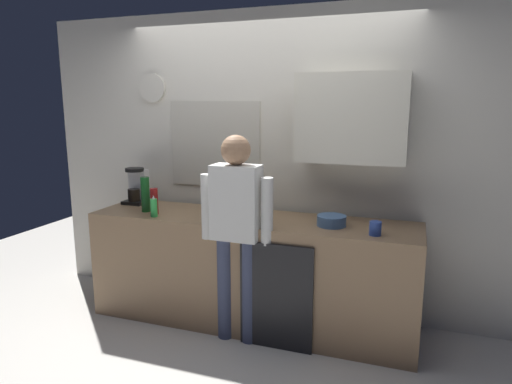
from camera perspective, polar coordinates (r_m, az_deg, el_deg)
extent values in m
plane|color=silver|center=(3.75, -2.36, -17.97)|extent=(8.00, 8.00, 0.00)
cube|color=#937251|center=(3.81, -0.72, -9.91)|extent=(2.68, 0.64, 0.91)
cube|color=black|center=(3.44, 2.53, -13.14)|extent=(0.56, 0.02, 0.82)
cube|color=silver|center=(3.99, 1.38, 3.63)|extent=(4.28, 0.10, 2.60)
cube|color=beige|center=(4.09, -5.23, 6.01)|extent=(0.86, 0.02, 0.76)
cube|color=#8CA5C6|center=(4.10, -5.20, 6.02)|extent=(0.80, 0.02, 0.70)
cube|color=silver|center=(3.59, 11.99, 9.09)|extent=(0.84, 0.32, 0.68)
cylinder|color=silver|center=(4.36, -12.94, 12.68)|extent=(0.26, 0.03, 0.26)
cube|color=black|center=(4.33, -14.88, -1.19)|extent=(0.20, 0.20, 0.03)
cube|color=silver|center=(4.35, -14.54, 0.96)|extent=(0.18, 0.08, 0.28)
cylinder|color=black|center=(4.29, -15.15, -0.36)|extent=(0.11, 0.11, 0.11)
cylinder|color=black|center=(4.28, -15.08, 2.73)|extent=(0.17, 0.17, 0.03)
cylinder|color=#2D8C33|center=(3.78, -4.47, -0.68)|extent=(0.09, 0.09, 0.28)
cylinder|color=brown|center=(3.87, -3.47, -0.78)|extent=(0.06, 0.06, 0.23)
cylinder|color=olive|center=(3.52, -0.85, -1.81)|extent=(0.06, 0.06, 0.25)
cylinder|color=#195923|center=(3.96, -13.79, -0.29)|extent=(0.07, 0.07, 0.30)
cylinder|color=maroon|center=(3.86, -12.72, -1.14)|extent=(0.06, 0.06, 0.22)
cylinder|color=#3351B2|center=(3.29, 14.82, -4.46)|extent=(0.08, 0.08, 0.10)
cylinder|color=#4C72A5|center=(3.47, 9.51, -3.59)|extent=(0.22, 0.22, 0.08)
cylinder|color=green|center=(3.78, -12.77, -1.97)|extent=(0.06, 0.06, 0.15)
cone|color=white|center=(3.76, -12.82, -0.63)|extent=(0.02, 0.02, 0.03)
cylinder|color=#3F4766|center=(3.60, -3.92, -11.98)|extent=(0.12, 0.12, 0.82)
cylinder|color=#3F4766|center=(3.53, -0.87, -12.44)|extent=(0.12, 0.12, 0.82)
cube|color=white|center=(3.35, -2.51, -1.32)|extent=(0.36, 0.20, 0.56)
sphere|color=#A57A59|center=(3.29, -2.57, 5.33)|extent=(0.22, 0.22, 0.22)
cylinder|color=white|center=(3.46, -6.20, -1.84)|extent=(0.09, 0.09, 0.50)
cylinder|color=white|center=(3.28, 1.39, -2.48)|extent=(0.09, 0.09, 0.50)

